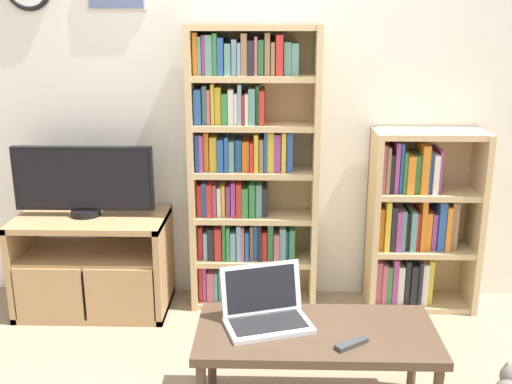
% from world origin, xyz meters
% --- Properties ---
extents(wall_back, '(5.66, 0.09, 2.60)m').
position_xyz_m(wall_back, '(-0.01, 1.67, 1.30)').
color(wall_back, silver).
rests_on(wall_back, ground_plane).
extents(tv_stand, '(0.92, 0.50, 0.61)m').
position_xyz_m(tv_stand, '(-1.06, 1.35, 0.31)').
color(tv_stand, tan).
rests_on(tv_stand, ground_plane).
extents(television, '(0.85, 0.18, 0.43)m').
position_xyz_m(television, '(-1.10, 1.39, 0.83)').
color(television, black).
rests_on(television, tv_stand).
extents(bookshelf_tall, '(0.78, 0.30, 1.75)m').
position_xyz_m(bookshelf_tall, '(-0.11, 1.50, 0.88)').
color(bookshelf_tall, tan).
rests_on(bookshelf_tall, ground_plane).
extents(bookshelf_short, '(0.67, 0.31, 1.13)m').
position_xyz_m(bookshelf_short, '(0.95, 1.49, 0.55)').
color(bookshelf_short, tan).
rests_on(bookshelf_short, ground_plane).
extents(coffee_table, '(1.08, 0.51, 0.43)m').
position_xyz_m(coffee_table, '(0.25, 0.33, 0.39)').
color(coffee_table, '#4C3828').
rests_on(coffee_table, ground_plane).
extents(laptop, '(0.44, 0.38, 0.25)m').
position_xyz_m(laptop, '(0.02, 0.40, 0.50)').
color(laptop, silver).
rests_on(laptop, coffee_table).
extents(remote_near_laptop, '(0.16, 0.13, 0.02)m').
position_xyz_m(remote_near_laptop, '(0.39, 0.20, 0.44)').
color(remote_near_laptop, '#38383A').
rests_on(remote_near_laptop, coffee_table).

